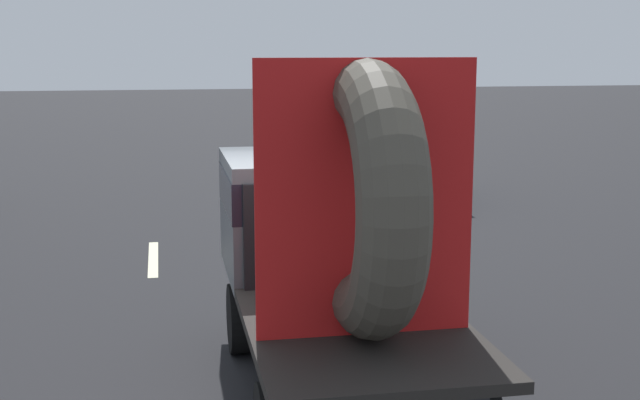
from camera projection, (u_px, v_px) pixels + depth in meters
name	position (u px, v px, depth m)	size (l,w,h in m)	color
ground_plane	(296.00, 370.00, 9.35)	(120.00, 120.00, 0.00)	black
flatbed_truck	(331.00, 232.00, 8.79)	(2.02, 4.79, 3.42)	black
distant_sedan	(398.00, 164.00, 19.97)	(1.86, 4.34, 1.41)	black
lane_dash_left_far	(153.00, 259.00, 14.22)	(2.42, 0.16, 0.01)	beige
lane_dash_right_far	(374.00, 250.00, 14.80)	(2.16, 0.16, 0.01)	beige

